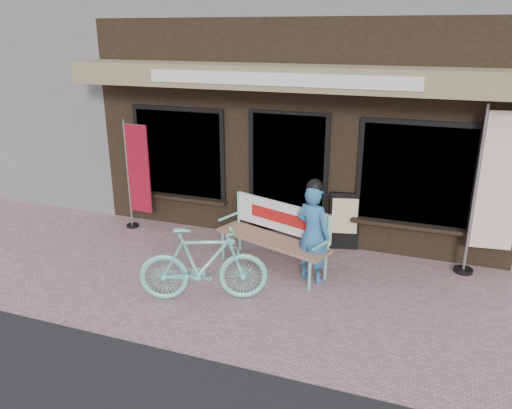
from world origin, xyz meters
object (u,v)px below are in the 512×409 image
at_px(bench, 276,231).
at_px(person, 313,232).
at_px(bicycle, 203,264).
at_px(nobori_red, 137,175).
at_px(menu_stand, 344,220).
at_px(nobori_cream, 495,191).

distance_m(bench, person, 0.68).
xyz_separation_m(bicycle, nobori_red, (-2.18, 1.89, 0.50)).
bearing_deg(bench, nobori_red, -173.20).
xyz_separation_m(bicycle, menu_stand, (1.43, 2.27, -0.02)).
relative_size(bicycle, nobori_cream, 0.69).
distance_m(nobori_red, menu_stand, 3.66).
relative_size(person, menu_stand, 1.57).
bearing_deg(nobori_red, bench, -8.12).
distance_m(bicycle, nobori_red, 2.92).
bearing_deg(nobori_cream, nobori_red, 175.30).
bearing_deg(menu_stand, bench, -143.58).
height_order(bench, menu_stand, bench).
distance_m(bench, menu_stand, 1.31).
distance_m(person, nobori_cream, 2.60).
bearing_deg(bicycle, person, -71.06).
bearing_deg(bicycle, nobori_red, 27.36).
xyz_separation_m(bench, menu_stand, (0.84, 1.00, -0.09)).
bearing_deg(menu_stand, person, -113.61).
xyz_separation_m(person, bicycle, (-1.20, -1.03, -0.23)).
relative_size(person, nobori_red, 0.77).
xyz_separation_m(person, nobori_cream, (2.32, 1.03, 0.54)).
height_order(person, nobori_cream, nobori_cream).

